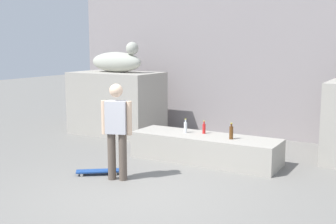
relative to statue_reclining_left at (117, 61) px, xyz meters
name	(u,v)px	position (x,y,z in m)	size (l,w,h in m)	color
ground_plane	(142,195)	(3.16, -3.68, -1.89)	(40.00, 40.00, 0.00)	slate
facade_wall	(257,30)	(3.16, 1.62, 0.79)	(10.37, 0.60, 5.37)	gray
pedestal_left	(117,103)	(-0.04, 0.00, -1.09)	(2.27, 1.40, 1.61)	#A39E93
statue_reclining_left	(117,61)	(0.00, 0.00, 0.00)	(1.65, 0.72, 0.78)	#B0B2A3
ledge_block	(205,148)	(3.16, -1.38, -1.63)	(2.99, 0.90, 0.52)	#A39E93
skater	(117,127)	(2.37, -3.24, -0.97)	(0.52, 0.30, 1.67)	brown
skateboard	(99,171)	(1.90, -3.17, -1.82)	(0.76, 0.64, 0.08)	navy
bottle_clear	(185,127)	(2.70, -1.34, -1.25)	(0.07, 0.07, 0.29)	silver
bottle_brown	(231,132)	(3.74, -1.44, -1.23)	(0.08, 0.08, 0.31)	#593314
bottle_red	(204,128)	(3.06, -1.22, -1.26)	(0.06, 0.06, 0.26)	red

